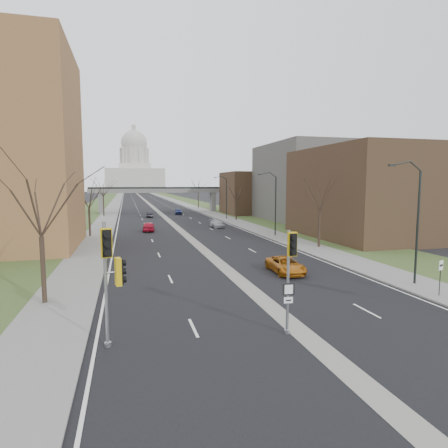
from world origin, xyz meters
name	(u,v)px	position (x,y,z in m)	size (l,w,h in m)	color
ground	(302,334)	(0.00, 0.00, 0.00)	(700.00, 700.00, 0.00)	black
road_surface	(145,201)	(0.00, 150.00, 0.01)	(20.00, 600.00, 0.01)	black
median_strip	(145,201)	(0.00, 150.00, 0.00)	(1.20, 600.00, 0.02)	gray
sidewalk_right	(173,200)	(12.00, 150.00, 0.06)	(4.00, 600.00, 0.12)	gray
sidewalk_left	(117,201)	(-12.00, 150.00, 0.06)	(4.00, 600.00, 0.12)	gray
grass_verge_right	(186,200)	(18.00, 150.00, 0.05)	(8.00, 600.00, 0.10)	#314620
grass_verge_left	(102,201)	(-18.00, 150.00, 0.05)	(8.00, 600.00, 0.10)	#314620
commercial_block_near	(371,193)	(24.00, 28.00, 6.00)	(16.00, 20.00, 12.00)	#453020
commercial_block_mid	(313,182)	(28.00, 52.00, 7.50)	(18.00, 22.00, 15.00)	#53514C
commercial_block_far	(254,193)	(22.00, 70.00, 5.00)	(14.00, 14.00, 10.00)	#453020
pedestrian_bridge	(159,193)	(0.00, 80.00, 4.84)	(34.00, 3.00, 6.45)	slate
capitol	(135,171)	(0.00, 320.00, 18.60)	(48.00, 42.00, 55.75)	beige
streetlight_near	(410,188)	(10.99, 6.00, 6.95)	(2.61, 0.20, 8.70)	black
streetlight_mid	(270,186)	(10.99, 32.00, 6.95)	(2.61, 0.20, 8.70)	black
streetlight_far	(223,185)	(10.99, 58.00, 6.95)	(2.61, 0.20, 8.70)	black
tree_left_a	(39,194)	(-13.00, 8.00, 6.64)	(7.20, 7.20, 9.40)	#382B21
tree_left_b	(88,191)	(-13.00, 38.00, 6.23)	(6.75, 6.75, 8.81)	#382B21
tree_left_c	(103,185)	(-13.00, 72.00, 7.04)	(7.65, 7.65, 9.99)	#382B21
tree_right_a	(320,189)	(13.00, 22.00, 6.64)	(7.20, 7.20, 9.40)	#382B21
tree_right_b	(236,191)	(13.00, 55.00, 5.82)	(6.30, 6.30, 8.22)	#382B21
tree_right_c	(198,184)	(13.00, 95.00, 7.04)	(7.65, 7.65, 9.99)	#382B21
signal_pole_left	(111,266)	(-8.81, 0.69, 3.68)	(0.95, 1.16, 5.62)	gray
signal_pole_median	(290,263)	(-0.74, -0.09, 3.52)	(0.58, 0.83, 5.05)	gray
speed_limit_sign	(440,271)	(11.12, 3.12, 1.69)	(0.47, 0.20, 2.28)	black
car_left_near	(149,226)	(-4.85, 41.94, 0.74)	(1.75, 4.35, 1.48)	#B1142C
car_left_far	(150,214)	(-3.21, 66.66, 0.64)	(1.36, 3.90, 1.28)	black
car_right_near	(286,265)	(4.34, 11.75, 0.65)	(2.16, 4.68, 1.30)	#B36513
car_right_mid	(217,224)	(6.41, 44.12, 0.61)	(1.71, 4.21, 1.22)	#A3A3AB
car_right_far	(178,211)	(3.90, 72.62, 0.69)	(1.62, 4.03, 1.37)	navy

